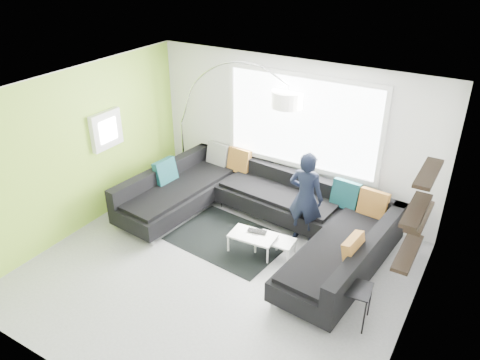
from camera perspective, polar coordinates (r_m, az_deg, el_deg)
name	(u,v)px	position (r m, az deg, el deg)	size (l,w,h in m)	color
ground	(218,272)	(7.40, -2.74, -11.09)	(5.50, 5.50, 0.00)	gray
room_shell	(225,162)	(6.55, -1.83, 2.17)	(5.54, 5.04, 2.82)	silver
sectional_sofa	(253,217)	(7.93, 1.56, -4.48)	(4.53, 3.06, 0.93)	black
rug	(229,239)	(8.08, -1.40, -7.22)	(1.87, 1.36, 0.01)	black
coffee_table	(264,244)	(7.72, 2.93, -7.79)	(0.96, 0.56, 0.31)	white
arc_lamp	(181,122)	(9.41, -7.15, 7.03)	(2.48, 0.73, 2.67)	white
side_table	(353,304)	(6.61, 13.64, -14.49)	(0.41, 0.41, 0.56)	black
person	(306,198)	(7.75, 8.02, -2.15)	(0.60, 0.41, 1.62)	black
laptop	(256,233)	(7.67, 1.99, -6.45)	(0.35, 0.27, 0.03)	black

